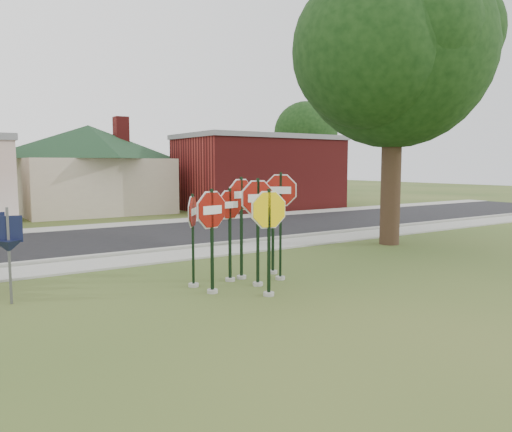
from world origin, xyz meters
TOP-DOWN VIEW (x-y plane):
  - ground at (0.00, 0.00)m, footprint 120.00×120.00m
  - sidewalk_near at (0.00, 5.50)m, footprint 60.00×1.60m
  - road at (0.00, 10.00)m, footprint 60.00×7.00m
  - sidewalk_far at (0.00, 14.30)m, footprint 60.00×1.60m
  - curb at (0.00, 6.50)m, footprint 60.00×0.20m
  - stop_sign_center at (0.09, 0.98)m, footprint 1.16×0.24m
  - stop_sign_yellow at (-0.22, 0.08)m, footprint 1.13×0.24m
  - stop_sign_left at (-1.13, 0.97)m, footprint 1.13×0.29m
  - stop_sign_right at (0.91, 1.19)m, footprint 0.88×0.68m
  - stop_sign_back_right at (0.15, 1.80)m, footprint 1.08×0.24m
  - stop_sign_back_left at (-0.22, 1.74)m, footprint 0.98×0.24m
  - stop_sign_far_right at (1.16, 1.86)m, footprint 0.39×0.95m
  - stop_sign_far_left at (-1.22, 1.72)m, footprint 0.66×0.80m
  - building_house at (2.00, 22.00)m, footprint 11.60×11.60m
  - building_brick at (12.00, 18.50)m, footprint 10.20×6.20m
  - oak_tree at (7.50, 3.50)m, footprint 10.39×9.79m
  - bg_tree_right at (22.00, 26.00)m, footprint 5.60×5.60m

SIDE VIEW (x-z plane):
  - ground at x=0.00m, z-range 0.00..0.00m
  - road at x=0.00m, z-range 0.00..0.04m
  - sidewalk_near at x=0.00m, z-range 0.00..0.06m
  - sidewalk_far at x=0.00m, z-range 0.00..0.06m
  - curb at x=0.00m, z-range 0.00..0.14m
  - stop_sign_far_right at x=1.16m, z-range 0.23..2.50m
  - stop_sign_far_left at x=-1.22m, z-range 0.24..2.52m
  - stop_sign_back_left at x=-0.22m, z-range 0.25..2.63m
  - stop_sign_yellow at x=-0.22m, z-range 0.28..2.74m
  - stop_sign_left at x=-1.13m, z-range 0.29..2.74m
  - stop_sign_back_right at x=0.15m, z-range 0.33..3.00m
  - stop_sign_center at x=0.09m, z-range 0.35..3.01m
  - stop_sign_right at x=0.91m, z-range 0.36..3.14m
  - building_brick at x=12.00m, z-range 0.03..4.78m
  - building_house at x=2.00m, z-range 0.55..6.75m
  - bg_tree_right at x=22.00m, z-range 1.38..9.78m
  - oak_tree at x=7.50m, z-range 1.70..11.92m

